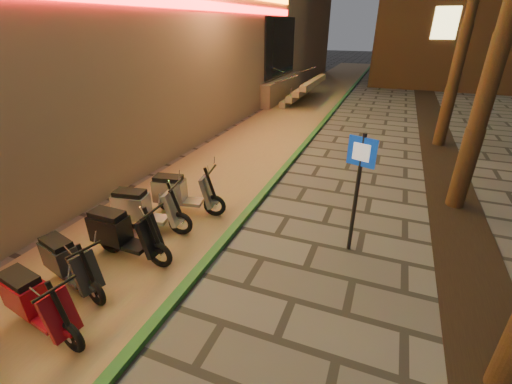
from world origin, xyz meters
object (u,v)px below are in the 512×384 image
at_px(scooter_7, 121,233).
at_px(scooter_8, 143,209).
at_px(scooter_9, 180,193).
at_px(scooter_5, 35,302).
at_px(scooter_6, 68,263).
at_px(pedestrian_sign, 358,178).

xyz_separation_m(scooter_7, scooter_8, (-0.22, 0.90, -0.00)).
height_order(scooter_8, scooter_9, scooter_8).
xyz_separation_m(scooter_5, scooter_7, (-0.05, 1.80, 0.04)).
bearing_deg(scooter_9, scooter_7, -103.51).
distance_m(scooter_7, scooter_9, 1.84).
relative_size(scooter_5, scooter_8, 0.94).
height_order(scooter_6, scooter_9, scooter_9).
relative_size(scooter_8, scooter_9, 1.00).
height_order(scooter_7, scooter_8, scooter_7).
bearing_deg(scooter_6, pedestrian_sign, 48.01).
height_order(scooter_5, scooter_6, scooter_5).
bearing_deg(scooter_9, pedestrian_sign, -11.57).
xyz_separation_m(scooter_5, scooter_9, (0.03, 3.63, 0.03)).
height_order(scooter_5, scooter_7, scooter_7).
relative_size(scooter_7, scooter_9, 1.00).
xyz_separation_m(scooter_7, scooter_9, (0.08, 1.84, -0.01)).
xyz_separation_m(pedestrian_sign, scooter_5, (-3.84, -3.60, -1.03)).
bearing_deg(scooter_7, scooter_5, -87.96).
distance_m(scooter_5, scooter_7, 1.80).
bearing_deg(scooter_7, pedestrian_sign, 25.32).
relative_size(scooter_6, scooter_9, 0.90).
xyz_separation_m(pedestrian_sign, scooter_7, (-3.89, -1.80, -0.99)).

